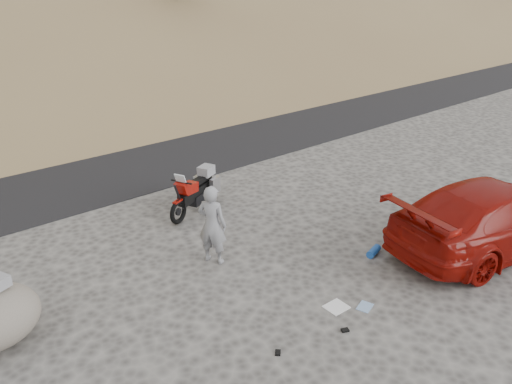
# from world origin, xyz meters

# --- Properties ---
(ground) EXTENTS (140.00, 140.00, 0.00)m
(ground) POSITION_xyz_m (0.00, 0.00, 0.00)
(ground) COLOR #413F3C
(ground) RESTS_ON ground
(road) EXTENTS (120.00, 7.00, 0.05)m
(road) POSITION_xyz_m (0.00, 9.00, 0.00)
(road) COLOR black
(road) RESTS_ON ground
(motorcycle) EXTENTS (2.13, 1.16, 1.35)m
(motorcycle) POSITION_xyz_m (1.07, 3.65, 0.58)
(motorcycle) COLOR black
(motorcycle) RESTS_ON ground
(man) EXTENTS (0.72, 0.81, 1.86)m
(man) POSITION_xyz_m (-0.14, 1.18, 0.00)
(man) COLOR gray
(man) RESTS_ON ground
(red_car) EXTENTS (5.96, 3.30, 1.63)m
(red_car) POSITION_xyz_m (5.39, -2.52, 0.00)
(red_car) COLOR maroon
(red_car) RESTS_ON ground
(small_rock) EXTENTS (0.65, 0.58, 0.39)m
(small_rock) POSITION_xyz_m (-4.48, 1.47, 0.19)
(small_rock) COLOR #5F5A52
(small_rock) RESTS_ON ground
(gear_white_cloth) EXTENTS (0.44, 0.40, 0.01)m
(gear_white_cloth) POSITION_xyz_m (0.72, -1.79, 0.01)
(gear_white_cloth) COLOR white
(gear_white_cloth) RESTS_ON ground
(gear_blue_mat) EXTENTS (0.49, 0.29, 0.18)m
(gear_blue_mat) POSITION_xyz_m (2.89, -0.99, 0.09)
(gear_blue_mat) COLOR #1B4DA4
(gear_blue_mat) RESTS_ON ground
(gear_glove_a) EXTENTS (0.16, 0.14, 0.04)m
(gear_glove_a) POSITION_xyz_m (0.30, -2.37, 0.02)
(gear_glove_a) COLOR black
(gear_glove_a) RESTS_ON ground
(gear_glove_b) EXTENTS (0.16, 0.16, 0.04)m
(gear_glove_b) POSITION_xyz_m (-1.05, -2.02, 0.02)
(gear_glove_b) COLOR black
(gear_glove_b) RESTS_ON ground
(gear_blue_cloth) EXTENTS (0.40, 0.34, 0.01)m
(gear_blue_cloth) POSITION_xyz_m (1.16, -2.14, 0.01)
(gear_blue_cloth) COLOR #83A2CB
(gear_blue_cloth) RESTS_ON ground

